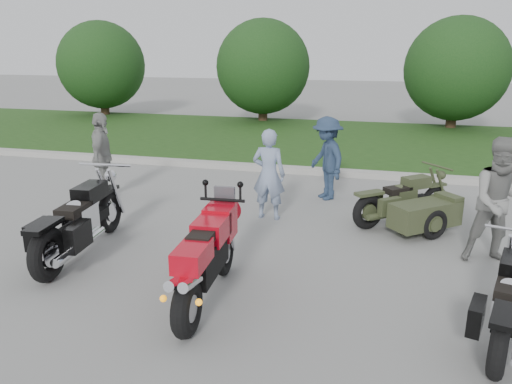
% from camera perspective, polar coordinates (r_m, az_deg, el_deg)
% --- Properties ---
extents(ground, '(80.00, 80.00, 0.00)m').
position_cam_1_polar(ground, '(6.66, -2.60, -10.32)').
color(ground, gray).
rests_on(ground, ground).
extents(curb, '(60.00, 0.30, 0.15)m').
position_cam_1_polar(curb, '(12.16, 5.88, 2.44)').
color(curb, '#ABA9A1').
rests_on(curb, ground).
extents(grass_strip, '(60.00, 8.00, 0.14)m').
position_cam_1_polar(grass_strip, '(16.18, 8.25, 5.84)').
color(grass_strip, '#335E20').
rests_on(grass_strip, ground).
extents(tree_far_left, '(3.60, 3.60, 4.00)m').
position_cam_1_polar(tree_far_left, '(22.52, -17.26, 13.68)').
color(tree_far_left, '#3F2B1C').
rests_on(tree_far_left, ground).
extents(tree_mid_left, '(3.60, 3.60, 4.00)m').
position_cam_1_polar(tree_mid_left, '(19.77, 0.81, 14.10)').
color(tree_mid_left, '#3F2B1C').
rests_on(tree_mid_left, ground).
extents(tree_mid_right, '(3.60, 3.60, 4.00)m').
position_cam_1_polar(tree_mid_right, '(19.30, 21.96, 12.90)').
color(tree_mid_right, '#3F2B1C').
rests_on(tree_mid_right, ground).
extents(sportbike_red, '(0.43, 2.18, 1.03)m').
position_cam_1_polar(sportbike_red, '(5.94, -5.71, -7.36)').
color(sportbike_red, black).
rests_on(sportbike_red, ground).
extents(cruiser_left, '(0.55, 2.55, 0.98)m').
position_cam_1_polar(cruiser_left, '(7.69, -19.66, -3.50)').
color(cruiser_left, black).
rests_on(cruiser_left, ground).
extents(cruiser_right, '(0.70, 2.09, 0.82)m').
position_cam_1_polar(cruiser_right, '(5.86, 26.81, -11.53)').
color(cruiser_right, black).
rests_on(cruiser_right, ground).
extents(cruiser_sidecar, '(1.79, 1.82, 0.80)m').
position_cam_1_polar(cruiser_sidecar, '(8.73, 17.59, -1.84)').
color(cruiser_sidecar, black).
rests_on(cruiser_sidecar, ground).
extents(person_stripe, '(0.61, 0.41, 1.62)m').
position_cam_1_polar(person_stripe, '(8.78, 1.47, 2.02)').
color(person_stripe, '#8899B9').
rests_on(person_stripe, ground).
extents(person_grey, '(0.97, 0.80, 1.81)m').
position_cam_1_polar(person_grey, '(7.72, 26.19, -1.02)').
color(person_grey, gray).
rests_on(person_grey, ground).
extents(person_denim, '(1.12, 1.23, 1.66)m').
position_cam_1_polar(person_denim, '(10.04, 8.08, 3.82)').
color(person_denim, navy).
rests_on(person_denim, ground).
extents(person_back, '(0.74, 1.11, 1.75)m').
position_cam_1_polar(person_back, '(10.32, -17.16, 3.85)').
color(person_back, '#999A94').
rests_on(person_back, ground).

